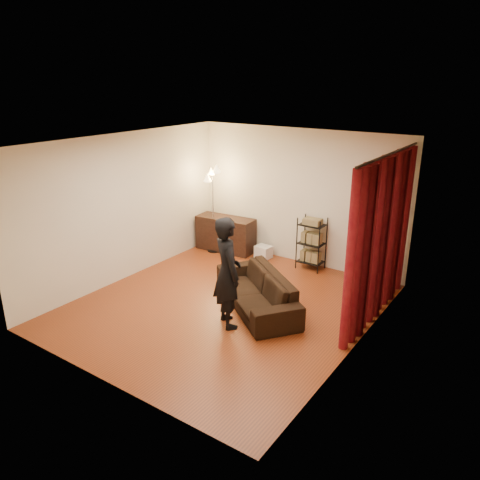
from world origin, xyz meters
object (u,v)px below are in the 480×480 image
Objects in this scene: sofa at (257,290)px; floor_lamp at (213,211)px; person at (227,272)px; media_cabinet at (226,234)px; wire_shelf at (311,243)px; storage_boxes at (263,252)px.

floor_lamp reaches higher than sofa.
person is 3.21m from floor_lamp.
media_cabinet is 2.01m from wire_shelf.
person is at bearing -86.97° from wire_shelf.
wire_shelf is 2.24m from floor_lamp.
person is at bearing -57.32° from media_cabinet.
person is 3.29m from media_cabinet.
storage_boxes is at bearing 0.23° from media_cabinet.
person is at bearing -48.55° from floor_lamp.
wire_shelf is (2.00, 0.12, 0.15)m from media_cabinet.
sofa is 1.11× the size of floor_lamp.
wire_shelf is at bearing 8.36° from floor_lamp.
floor_lamp is (-0.18, -0.20, 0.54)m from media_cabinet.
person reaches higher than media_cabinet.
floor_lamp reaches higher than person.
floor_lamp is at bearing -167.54° from wire_shelf.
person is 0.94× the size of floor_lamp.
media_cabinet is at bearing -175.67° from storage_boxes.
sofa is 1.94× the size of wire_shelf.
sofa is 2.24m from storage_boxes.
storage_boxes is at bearing -32.96° from person.
media_cabinet is 0.95m from storage_boxes.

